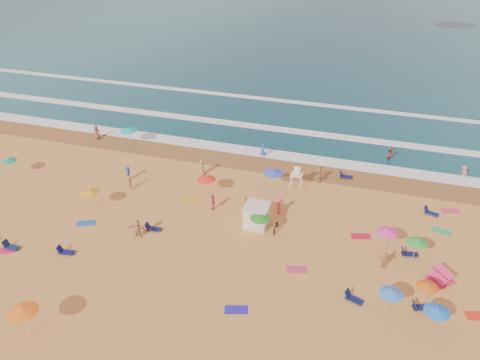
# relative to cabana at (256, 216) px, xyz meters

# --- Properties ---
(ground) EXTENTS (220.00, 220.00, 0.00)m
(ground) POSITION_rel_cabana_xyz_m (-3.44, -1.13, -1.00)
(ground) COLOR gold
(ground) RESTS_ON ground
(ocean) EXTENTS (220.00, 140.00, 0.18)m
(ocean) POSITION_rel_cabana_xyz_m (-3.44, 82.87, -1.00)
(ocean) COLOR #0C4756
(ocean) RESTS_ON ground
(wet_sand) EXTENTS (220.00, 220.00, 0.00)m
(wet_sand) POSITION_rel_cabana_xyz_m (-3.44, 11.37, -0.99)
(wet_sand) COLOR olive
(wet_sand) RESTS_ON ground
(surf_foam) EXTENTS (200.00, 18.70, 0.05)m
(surf_foam) POSITION_rel_cabana_xyz_m (-3.44, 20.19, -0.90)
(surf_foam) COLOR white
(surf_foam) RESTS_ON ground
(cabana) EXTENTS (2.00, 2.00, 2.00)m
(cabana) POSITION_rel_cabana_xyz_m (0.00, 0.00, 0.00)
(cabana) COLOR silver
(cabana) RESTS_ON ground
(cabana_roof) EXTENTS (2.20, 2.20, 0.12)m
(cabana_roof) POSITION_rel_cabana_xyz_m (-0.00, 0.00, 1.06)
(cabana_roof) COLOR silver
(cabana_roof) RESTS_ON cabana
(bicycle) EXTENTS (0.60, 1.71, 0.90)m
(bicycle) POSITION_rel_cabana_xyz_m (1.90, -0.30, -0.55)
(bicycle) COLOR black
(bicycle) RESTS_ON ground
(lifeguard_stand) EXTENTS (1.20, 1.20, 2.10)m
(lifeguard_stand) POSITION_rel_cabana_xyz_m (2.19, 7.52, 0.05)
(lifeguard_stand) COLOR white
(lifeguard_stand) RESTS_ON ground
(beach_umbrellas) EXTENTS (57.69, 30.16, 0.77)m
(beach_umbrellas) POSITION_rel_cabana_xyz_m (-1.65, -1.82, 1.12)
(beach_umbrellas) COLOR green
(beach_umbrellas) RESTS_ON ground
(loungers) EXTENTS (35.82, 21.05, 0.34)m
(loungers) POSITION_rel_cabana_xyz_m (2.20, -2.23, -0.83)
(loungers) COLOR #0F144F
(loungers) RESTS_ON ground
(towels) EXTENTS (39.47, 23.27, 0.03)m
(towels) POSITION_rel_cabana_xyz_m (0.67, -3.47, -0.98)
(towels) COLOR #D31A54
(towels) RESTS_ON ground
(beachgoers) EXTENTS (47.74, 28.78, 2.08)m
(beachgoers) POSITION_rel_cabana_xyz_m (-4.75, 4.17, -0.20)
(beachgoers) COLOR #B42E2D
(beachgoers) RESTS_ON ground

